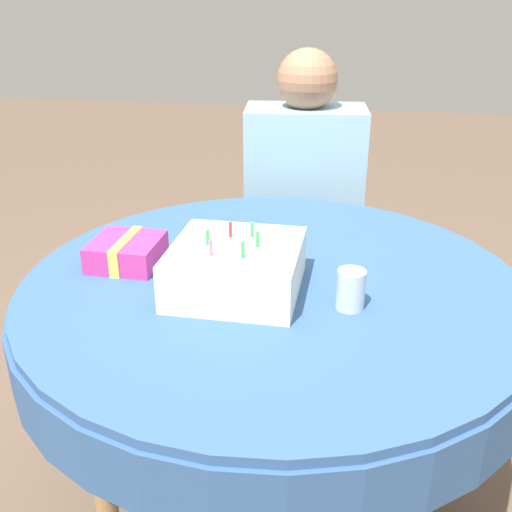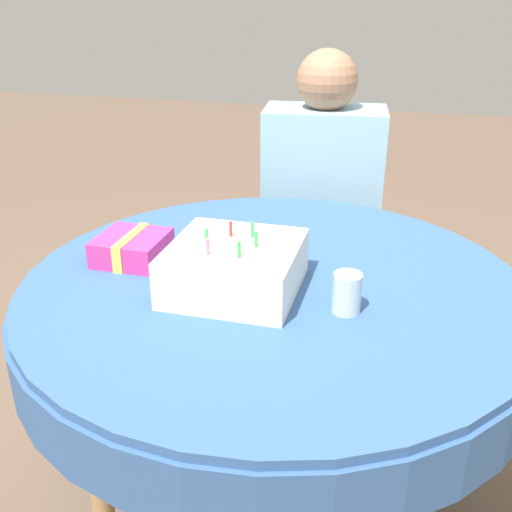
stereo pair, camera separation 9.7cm
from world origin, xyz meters
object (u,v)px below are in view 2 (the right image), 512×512
Objects in this scene: chair at (321,227)px; drinking_glass at (347,293)px; person at (322,184)px; birthday_cake at (235,267)px; gift_box at (132,248)px.

drinking_glass is at bearing -84.89° from chair.
drinking_glass is (0.21, -1.01, 0.26)m from chair.
birthday_cake is (-0.05, -0.88, 0.07)m from person.
chair reaches higher than drinking_glass.
gift_box is (-0.35, -0.80, 0.05)m from person.
birthday_cake is at bearing -99.34° from chair.
person is at bearing -90.00° from chair.
chair is at bearing 69.12° from gift_box.
chair reaches higher than birthday_cake.
chair is 0.22m from person.
drinking_glass is at bearing -8.14° from birthday_cake.
birthday_cake is at bearing 171.86° from drinking_glass.
birthday_cake is 0.26m from drinking_glass.
chair is at bearing 90.00° from person.
person is at bearing 102.33° from drinking_glass.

